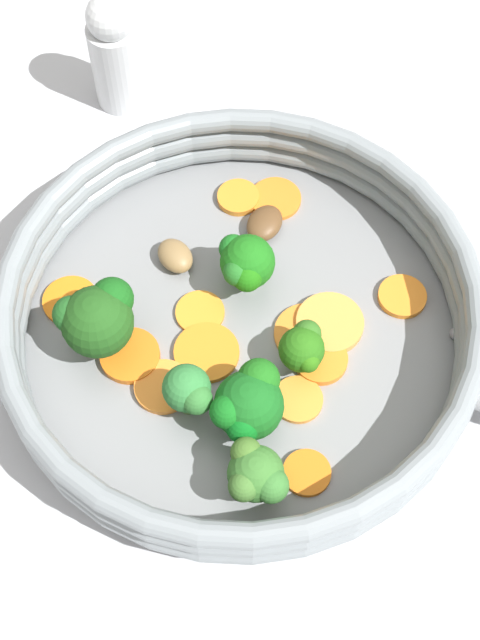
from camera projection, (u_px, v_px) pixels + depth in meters
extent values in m
plane|color=#B5B7BE|center=(240.00, 343.00, 0.60)|extent=(4.00, 4.00, 0.00)
cylinder|color=gray|center=(240.00, 337.00, 0.59)|extent=(0.29, 0.29, 0.02)
torus|color=gray|center=(240.00, 325.00, 0.58)|extent=(0.31, 0.31, 0.02)
torus|color=gray|center=(240.00, 314.00, 0.56)|extent=(0.31, 0.31, 0.02)
torus|color=gray|center=(240.00, 301.00, 0.55)|extent=(0.31, 0.31, 0.02)
sphere|color=gray|center=(429.00, 445.00, 0.54)|extent=(0.01, 0.01, 0.01)
sphere|color=gray|center=(456.00, 333.00, 0.58)|extent=(0.01, 0.01, 0.01)
cylinder|color=orange|center=(402.00, 296.00, 0.59)|extent=(0.05, 0.05, 0.00)
cylinder|color=#F59641|center=(330.00, 323.00, 0.58)|extent=(0.05, 0.05, 0.01)
cylinder|color=orange|center=(70.00, 301.00, 0.59)|extent=(0.05, 0.05, 0.00)
cylinder|color=orange|center=(321.00, 359.00, 0.57)|extent=(0.05, 0.05, 0.01)
cylinder|color=orange|center=(308.00, 334.00, 0.58)|extent=(0.05, 0.05, 0.00)
cylinder|color=orange|center=(238.00, 197.00, 0.63)|extent=(0.04, 0.04, 0.01)
cylinder|color=orange|center=(200.00, 313.00, 0.59)|extent=(0.05, 0.05, 0.00)
cylinder|color=orange|center=(307.00, 473.00, 0.53)|extent=(0.04, 0.04, 0.00)
cylinder|color=orange|center=(207.00, 352.00, 0.57)|extent=(0.04, 0.04, 0.00)
cylinder|color=orange|center=(298.00, 400.00, 0.56)|extent=(0.03, 0.03, 0.00)
cylinder|color=orange|center=(163.00, 387.00, 0.56)|extent=(0.05, 0.05, 0.00)
cylinder|color=orange|center=(276.00, 199.00, 0.63)|extent=(0.05, 0.05, 0.00)
cylinder|color=orange|center=(130.00, 356.00, 0.57)|extent=(0.05, 0.05, 0.01)
cylinder|color=#79974C|center=(255.00, 483.00, 0.52)|extent=(0.01, 0.01, 0.02)
sphere|color=#366E2A|center=(256.00, 473.00, 0.51)|extent=(0.03, 0.03, 0.03)
sphere|color=#3D6B2B|center=(244.00, 486.00, 0.50)|extent=(0.02, 0.02, 0.02)
sphere|color=#35702E|center=(271.00, 485.00, 0.50)|extent=(0.02, 0.02, 0.02)
sphere|color=#3E6825|center=(246.00, 453.00, 0.51)|extent=(0.02, 0.02, 0.02)
cylinder|color=#749C54|center=(102.00, 339.00, 0.57)|extent=(0.01, 0.01, 0.02)
sphere|color=#1D4C17|center=(97.00, 322.00, 0.55)|extent=(0.05, 0.05, 0.05)
sphere|color=#224A21|center=(109.00, 299.00, 0.55)|extent=(0.02, 0.02, 0.02)
sphere|color=#1E561F|center=(71.00, 315.00, 0.55)|extent=(0.02, 0.02, 0.02)
sphere|color=#155416|center=(112.00, 299.00, 0.55)|extent=(0.03, 0.03, 0.03)
cylinder|color=#648D48|center=(188.00, 400.00, 0.55)|extent=(0.01, 0.01, 0.02)
sphere|color=#2F7737|center=(187.00, 388.00, 0.53)|extent=(0.03, 0.03, 0.03)
sphere|color=#2E7A40|center=(199.00, 397.00, 0.53)|extent=(0.01, 0.01, 0.01)
sphere|color=#2F6F2F|center=(197.00, 399.00, 0.53)|extent=(0.02, 0.02, 0.02)
cylinder|color=#63934B|center=(249.00, 417.00, 0.55)|extent=(0.01, 0.01, 0.01)
sphere|color=#155B1B|center=(249.00, 405.00, 0.53)|extent=(0.04, 0.04, 0.04)
sphere|color=#116318|center=(227.00, 412.00, 0.52)|extent=(0.02, 0.02, 0.02)
sphere|color=#1B6518|center=(259.00, 380.00, 0.53)|extent=(0.03, 0.03, 0.03)
sphere|color=#0B6118|center=(243.00, 426.00, 0.52)|extent=(0.02, 0.02, 0.02)
cylinder|color=#71985D|center=(247.00, 277.00, 0.59)|extent=(0.01, 0.01, 0.02)
sphere|color=#1A6916|center=(248.00, 262.00, 0.58)|extent=(0.04, 0.04, 0.04)
sphere|color=#1B6A0F|center=(247.00, 277.00, 0.57)|extent=(0.02, 0.02, 0.02)
sphere|color=#19691D|center=(233.00, 249.00, 0.58)|extent=(0.02, 0.02, 0.02)
sphere|color=#216920|center=(237.00, 272.00, 0.57)|extent=(0.02, 0.02, 0.02)
cylinder|color=#799D5B|center=(300.00, 360.00, 0.56)|extent=(0.01, 0.01, 0.01)
sphere|color=#276515|center=(302.00, 349.00, 0.55)|extent=(0.03, 0.03, 0.03)
sphere|color=#2B6A12|center=(308.00, 362.00, 0.54)|extent=(0.01, 0.01, 0.01)
sphere|color=#2F671E|center=(307.00, 334.00, 0.55)|extent=(0.02, 0.02, 0.02)
ellipsoid|color=olive|center=(175.00, 256.00, 0.60)|extent=(0.03, 0.03, 0.01)
ellipsoid|color=brown|center=(264.00, 223.00, 0.62)|extent=(0.04, 0.04, 0.01)
cylinder|color=silver|center=(118.00, 65.00, 0.67)|extent=(0.04, 0.04, 0.07)
sphere|color=silver|center=(110.00, 17.00, 0.63)|extent=(0.04, 0.04, 0.04)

